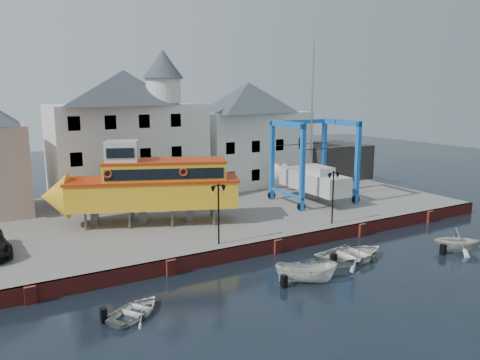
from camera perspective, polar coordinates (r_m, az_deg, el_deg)
ground at (r=33.45m, az=4.55°, el=-8.86°), size 140.00×140.00×0.00m
hardstanding at (r=42.42m, az=-3.88°, el=-3.90°), size 44.00×22.00×1.00m
quay_wall at (r=33.37m, az=4.46°, el=-8.00°), size 44.00×0.47×1.00m
building_white_main at (r=46.37m, az=-13.50°, el=5.67°), size 14.00×8.30×14.00m
building_white_right at (r=52.58m, az=1.05°, el=5.71°), size 12.00×8.00×11.20m
shed_dark at (r=57.22m, az=10.70°, el=2.31°), size 8.00×7.00×4.00m
lamp_post_left at (r=31.29m, az=-2.65°, el=-2.25°), size 1.12×0.32×4.20m
lamp_post_right at (r=36.85m, az=11.31°, el=-0.47°), size 1.12×0.32×4.20m
tour_boat at (r=36.95m, az=-11.83°, el=-0.62°), size 15.22×8.85×6.52m
travel_lift at (r=44.96m, az=8.29°, el=0.68°), size 7.06×9.78×14.63m
motorboat_a at (r=28.87m, az=8.02°, el=-12.21°), size 3.81×3.23×1.42m
motorboat_b at (r=32.85m, az=13.45°, el=-9.51°), size 5.28×3.81×1.08m
motorboat_c at (r=37.21m, az=24.97°, el=-7.82°), size 4.45×4.34×1.78m
motorboat_d at (r=25.37m, az=-12.61°, el=-15.74°), size 4.17×3.91×0.70m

